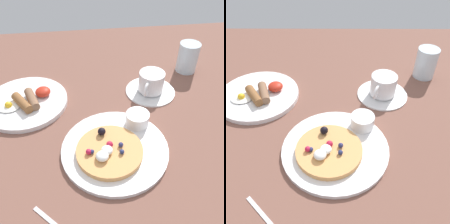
{
  "view_description": "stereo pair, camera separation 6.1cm",
  "coord_description": "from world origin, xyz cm",
  "views": [
    {
      "loc": [
        0.09,
        -44.51,
        46.34
      ],
      "look_at": [
        5.94,
        1.95,
        4.0
      ],
      "focal_mm": 40.32,
      "sensor_mm": 36.0,
      "label": 1
    },
    {
      "loc": [
        6.21,
        -44.88,
        46.34
      ],
      "look_at": [
        5.94,
        1.95,
        4.0
      ],
      "focal_mm": 40.32,
      "sensor_mm": 36.0,
      "label": 2
    }
  ],
  "objects": [
    {
      "name": "pancake_plate",
      "position": [
        5.37,
        -7.12,
        0.52
      ],
      "size": [
        24.92,
        24.92,
        1.04
      ],
      "primitive_type": "cylinder",
      "color": "white",
      "rests_on": "ground_plane"
    },
    {
      "name": "breakfast_plate",
      "position": [
        -17.4,
        12.73,
        0.68
      ],
      "size": [
        23.35,
        23.35,
        1.35
      ],
      "primitive_type": "cylinder",
      "color": "white",
      "rests_on": "ground_plane"
    },
    {
      "name": "pancake_with_berries",
      "position": [
        3.83,
        -8.58,
        1.86
      ],
      "size": [
        15.18,
        15.18,
        3.18
      ],
      "color": "tan",
      "rests_on": "pancake_plate"
    },
    {
      "name": "coffee_cup",
      "position": [
        18.86,
        13.84,
        3.87
      ],
      "size": [
        7.48,
        9.67,
        5.86
      ],
      "color": "white",
      "rests_on": "coffee_saucer"
    },
    {
      "name": "fried_breakfast",
      "position": [
        -16.23,
        11.8,
        2.43
      ],
      "size": [
        14.09,
        10.43,
        2.62
      ],
      "color": "brown",
      "rests_on": "breakfast_plate"
    },
    {
      "name": "water_glass",
      "position": [
        33.5,
        24.3,
        4.81
      ],
      "size": [
        6.58,
        6.58,
        9.62
      ],
      "primitive_type": "cylinder",
      "color": "silver",
      "rests_on": "ground_plane"
    },
    {
      "name": "ground_plane",
      "position": [
        0.0,
        0.0,
        -1.5
      ],
      "size": [
        195.42,
        120.78,
        3.0
      ],
      "primitive_type": "cube",
      "color": "brown"
    },
    {
      "name": "syrup_ramekin",
      "position": [
        12.04,
        0.1,
        2.78
      ],
      "size": [
        5.88,
        5.88,
        3.38
      ],
      "color": "white",
      "rests_on": "pancake_plate"
    },
    {
      "name": "coffee_saucer",
      "position": [
        18.95,
        14.0,
        0.42
      ],
      "size": [
        14.65,
        14.65,
        0.83
      ],
      "primitive_type": "cylinder",
      "color": "white",
      "rests_on": "ground_plane"
    }
  ]
}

